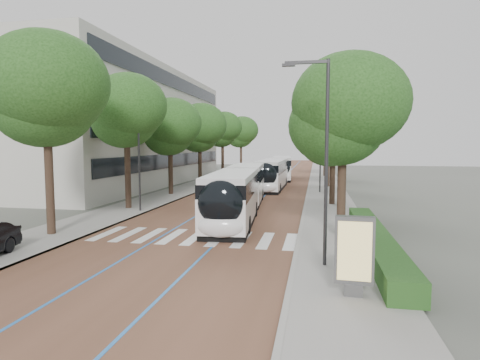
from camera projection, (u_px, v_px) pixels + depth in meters
The scene contains 20 objects.
ground at pixel (185, 242), 20.11m from camera, with size 160.00×160.00×0.00m, color #51544C.
road at pixel (272, 178), 59.25m from camera, with size 11.00×140.00×0.02m, color brown.
sidewalk_left at pixel (223, 177), 60.65m from camera, with size 4.00×140.00×0.12m, color gray.
sidewalk_right at pixel (324, 178), 57.84m from camera, with size 4.00×140.00×0.12m, color gray.
kerb_left at pixel (235, 177), 60.29m from camera, with size 0.20×140.00×0.14m, color gray.
kerb_right at pixel (310, 178), 58.20m from camera, with size 0.20×140.00×0.14m, color gray.
zebra_crossing at pixel (195, 237), 21.05m from camera, with size 10.55×3.60×0.01m.
lane_line_left at pixel (261, 178), 59.55m from camera, with size 0.12×126.00×0.01m, color blue.
lane_line_right at pixel (283, 178), 58.95m from camera, with size 0.12×126.00×0.01m, color blue.
office_building at pixel (108, 128), 50.54m from camera, with size 18.11×40.00×14.00m.
hedge at pixel (375, 240), 18.36m from camera, with size 1.20×14.00×0.80m, color #1D4216.
streetlight_near at pixel (322, 146), 15.52m from camera, with size 1.82×0.20×8.00m.
streetlight_far at pixel (319, 145), 39.98m from camera, with size 1.82×0.20×8.00m.
lamp_post_left at pixel (139, 155), 28.72m from camera, with size 0.14×0.14×8.00m, color #2D2D2F.
trees_left at pixel (191, 126), 44.89m from camera, with size 6.20×61.09×10.09m.
trees_right at pixel (330, 133), 39.25m from camera, with size 5.78×47.75×8.83m.
lead_bus at pixel (239, 191), 28.02m from camera, with size 3.95×18.53×3.20m.
bus_queued_0 at pixel (272, 175), 43.87m from camera, with size 2.60×12.41×3.20m.
bus_queued_1 at pixel (282, 168), 56.58m from camera, with size 3.30×12.53×3.20m.
ad_panel at pixel (354, 254), 12.58m from camera, with size 1.23×0.49×2.52m.
Camera 1 is at (6.42, -18.89, 4.86)m, focal length 30.00 mm.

